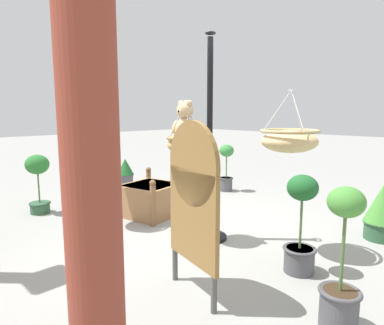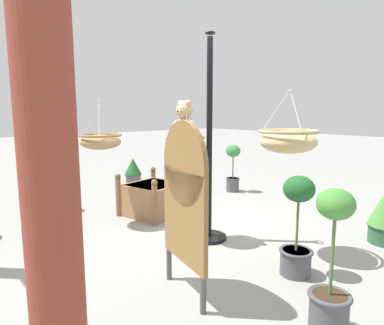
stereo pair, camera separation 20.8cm
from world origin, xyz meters
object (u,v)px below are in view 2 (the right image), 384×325
object	(u,v)px
display_sign_board	(184,195)
display_pole_central	(209,178)
hanging_basket_left_high	(288,140)
greenhouse_pillar_right	(50,187)
potted_plant_small_succulent	(45,177)
potted_plant_trailing_ivy	(331,274)
teddy_bear	(184,125)
hanging_basket_with_teddy	(185,144)
potted_plant_conical_shrub	(233,168)
wooden_planter_box	(154,198)
potted_plant_fern_front	(297,228)
hanging_basket_right_low	(101,141)
potted_plant_broad_leaf	(133,171)

from	to	relation	value
display_sign_board	display_pole_central	bearing A→B (deg)	-53.49
hanging_basket_left_high	greenhouse_pillar_right	size ratio (longest dim) A/B	0.24
potted_plant_small_succulent	display_pole_central	bearing A→B (deg)	-156.99
potted_plant_trailing_ivy	teddy_bear	bearing A→B (deg)	-9.89
hanging_basket_with_teddy	potted_plant_conical_shrub	size ratio (longest dim) A/B	0.66
hanging_basket_left_high	display_sign_board	world-z (taller)	hanging_basket_left_high
display_sign_board	wooden_planter_box	bearing A→B (deg)	-29.03
potted_plant_fern_front	potted_plant_trailing_ivy	world-z (taller)	potted_plant_trailing_ivy
wooden_planter_box	hanging_basket_with_teddy	bearing A→B (deg)	163.45
hanging_basket_with_teddy	display_pole_central	bearing A→B (deg)	-120.96
hanging_basket_with_teddy	hanging_basket_right_low	size ratio (longest dim) A/B	0.92
wooden_planter_box	potted_plant_trailing_ivy	xyz separation A→B (m)	(-3.13, 0.71, 0.18)
display_pole_central	potted_plant_small_succulent	distance (m)	2.79
hanging_basket_left_high	potted_plant_fern_front	world-z (taller)	hanging_basket_left_high
wooden_planter_box	potted_plant_small_succulent	distance (m)	1.76
potted_plant_small_succulent	potted_plant_fern_front	bearing A→B (deg)	-164.34
greenhouse_pillar_right	potted_plant_small_succulent	xyz separation A→B (m)	(4.22, -1.33, -0.75)
display_pole_central	hanging_basket_with_teddy	world-z (taller)	display_pole_central
hanging_basket_with_teddy	potted_plant_trailing_ivy	xyz separation A→B (m)	(-2.00, 0.37, -0.74)
hanging_basket_right_low	display_sign_board	world-z (taller)	hanging_basket_right_low
hanging_basket_right_low	potted_plant_trailing_ivy	size ratio (longest dim) A/B	0.63
display_pole_central	potted_plant_fern_front	distance (m)	1.26
wooden_planter_box	potted_plant_fern_front	xyz separation A→B (m)	(-2.50, 0.11, 0.20)
display_pole_central	hanging_basket_right_low	world-z (taller)	display_pole_central
greenhouse_pillar_right	potted_plant_small_succulent	bearing A→B (deg)	-17.44
potted_plant_conical_shrub	potted_plant_trailing_ivy	size ratio (longest dim) A/B	0.88
potted_plant_small_succulent	display_sign_board	world-z (taller)	display_sign_board
hanging_basket_with_teddy	teddy_bear	world-z (taller)	teddy_bear
wooden_planter_box	potted_plant_small_succulent	size ratio (longest dim) A/B	1.08
hanging_basket_right_low	potted_plant_small_succulent	size ratio (longest dim) A/B	0.73
hanging_basket_with_teddy	potted_plant_trailing_ivy	size ratio (longest dim) A/B	0.58
wooden_planter_box	potted_plant_conical_shrub	bearing A→B (deg)	-84.41
hanging_basket_with_teddy	potted_plant_broad_leaf	size ratio (longest dim) A/B	1.05
hanging_basket_left_high	potted_plant_fern_front	size ratio (longest dim) A/B	0.68
hanging_basket_left_high	potted_plant_conical_shrub	world-z (taller)	hanging_basket_left_high
display_sign_board	potted_plant_trailing_ivy	bearing A→B (deg)	-157.54
display_pole_central	potted_plant_conical_shrub	size ratio (longest dim) A/B	2.65
teddy_bear	potted_plant_fern_front	bearing A→B (deg)	-169.80
hanging_basket_right_low	potted_plant_fern_front	size ratio (longest dim) A/B	0.68
teddy_bear	wooden_planter_box	bearing A→B (deg)	-17.65
potted_plant_broad_leaf	wooden_planter_box	bearing A→B (deg)	156.49
potted_plant_broad_leaf	potted_plant_conical_shrub	bearing A→B (deg)	-147.11
teddy_bear	hanging_basket_left_high	distance (m)	1.19
potted_plant_trailing_ivy	greenhouse_pillar_right	bearing A→B (deg)	84.16
hanging_basket_right_low	potted_plant_conical_shrub	distance (m)	2.90
potted_plant_conical_shrub	potted_plant_broad_leaf	distance (m)	2.14
hanging_basket_with_teddy	greenhouse_pillar_right	world-z (taller)	greenhouse_pillar_right
hanging_basket_with_teddy	potted_plant_fern_front	size ratio (longest dim) A/B	0.63
display_pole_central	potted_plant_conical_shrub	distance (m)	2.60
greenhouse_pillar_right	potted_plant_small_succulent	size ratio (longest dim) A/B	2.95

